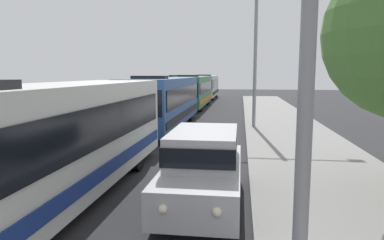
# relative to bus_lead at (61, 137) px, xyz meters

# --- Properties ---
(bus_lead) EXTENTS (2.58, 11.01, 3.21)m
(bus_lead) POSITION_rel_bus_lead_xyz_m (0.00, 0.00, 0.00)
(bus_lead) COLOR silver
(bus_lead) RESTS_ON ground_plane
(bus_second_in_line) EXTENTS (2.58, 11.84, 3.21)m
(bus_second_in_line) POSITION_rel_bus_lead_xyz_m (0.00, 12.64, 0.00)
(bus_second_in_line) COLOR #284C8C
(bus_second_in_line) RESTS_ON ground_plane
(bus_middle) EXTENTS (2.58, 11.83, 3.21)m
(bus_middle) POSITION_rel_bus_lead_xyz_m (0.00, 25.85, 0.00)
(bus_middle) COLOR #33724C
(bus_middle) RESTS_ON ground_plane
(bus_fourth_in_line) EXTENTS (2.58, 10.58, 3.21)m
(bus_fourth_in_line) POSITION_rel_bus_lead_xyz_m (-0.00, 38.84, -0.00)
(bus_fourth_in_line) COLOR silver
(bus_fourth_in_line) RESTS_ON ground_plane
(white_suv) EXTENTS (1.86, 4.81, 1.90)m
(white_suv) POSITION_rel_bus_lead_xyz_m (3.70, 0.16, -0.66)
(white_suv) COLOR #B7B7BC
(white_suv) RESTS_ON ground_plane
(box_truck_oncoming) EXTENTS (2.35, 6.99, 3.15)m
(box_truck_oncoming) POSITION_rel_bus_lead_xyz_m (-3.30, 37.39, 0.01)
(box_truck_oncoming) COLOR maroon
(box_truck_oncoming) RESTS_ON ground_plane
(streetlamp_mid) EXTENTS (5.75, 0.28, 8.13)m
(streetlamp_mid) POSITION_rel_bus_lead_xyz_m (5.40, 12.94, 3.44)
(streetlamp_mid) COLOR gray
(streetlamp_mid) RESTS_ON sidewalk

